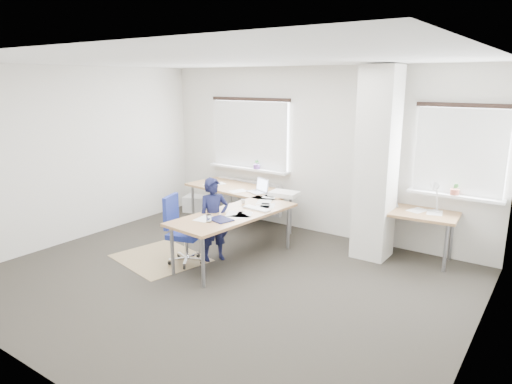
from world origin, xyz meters
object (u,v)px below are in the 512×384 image
Objects in this scene: desk_side at (407,213)px; task_chair at (184,245)px; desk_main at (240,202)px; person at (214,220)px.

desk_side is 1.46× the size of task_chair.
task_chair is (-0.17, -1.13, -0.42)m from desk_main.
task_chair is at bearing -92.78° from desk_main.
task_chair is (-2.54, -2.02, -0.41)m from desk_side.
desk_main is 2.54m from desk_side.
desk_side reaches higher than desk_main.
desk_side is at bearing -23.47° from person.
person reaches higher than desk_side.
person reaches higher than task_chair.
task_chair is 0.81× the size of person.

